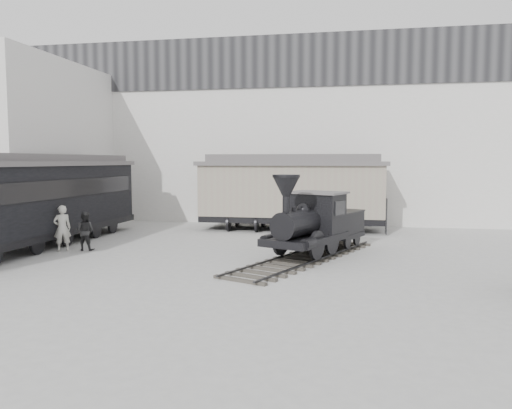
% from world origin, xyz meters
% --- Properties ---
extents(ground, '(90.00, 90.00, 0.00)m').
position_xyz_m(ground, '(0.00, 0.00, 0.00)').
color(ground, '#9E9E9B').
extents(north_wall, '(34.00, 2.51, 11.00)m').
position_xyz_m(north_wall, '(0.00, 14.98, 5.55)').
color(north_wall, silver).
rests_on(north_wall, ground).
extents(west_pavilion, '(7.00, 12.11, 9.00)m').
position_xyz_m(west_pavilion, '(-14.50, 9.96, 4.49)').
color(west_pavilion, silver).
rests_on(west_pavilion, ground).
extents(locomotive, '(5.37, 9.04, 3.18)m').
position_xyz_m(locomotive, '(2.14, 4.07, 1.17)').
color(locomotive, '#322C29').
rests_on(locomotive, ground).
extents(boxcar, '(10.04, 3.16, 4.11)m').
position_xyz_m(boxcar, '(0.45, 11.39, 2.15)').
color(boxcar, black).
rests_on(boxcar, ground).
extents(passenger_coach, '(3.48, 14.07, 3.74)m').
position_xyz_m(passenger_coach, '(-9.82, 4.02, 2.06)').
color(passenger_coach, black).
rests_on(passenger_coach, ground).
extents(visitor_a, '(0.83, 0.80, 1.92)m').
position_xyz_m(visitor_a, '(-8.20, 3.34, 0.96)').
color(visitor_a, beige).
rests_on(visitor_a, ground).
extents(visitor_b, '(0.82, 0.65, 1.64)m').
position_xyz_m(visitor_b, '(-7.37, 3.68, 0.82)').
color(visitor_b, '#262626').
rests_on(visitor_b, ground).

